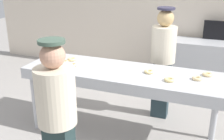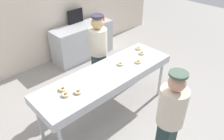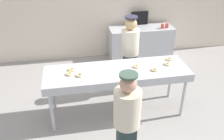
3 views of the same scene
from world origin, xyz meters
name	(u,v)px [view 1 (image 1 of 3)]	position (x,y,z in m)	size (l,w,h in m)	color
ground_plane	(121,133)	(0.00, 0.00, 0.00)	(16.00, 16.00, 0.00)	#9E9993
fryer_conveyor	(121,76)	(0.00, 0.00, 0.85)	(2.53, 0.77, 0.93)	#B7BABF
plain_donut_0	(72,65)	(-0.66, -0.08, 0.95)	(0.12, 0.12, 0.04)	beige
plain_donut_1	(197,78)	(0.93, 0.03, 0.95)	(0.12, 0.12, 0.04)	beige
plain_donut_2	(149,72)	(0.35, 0.04, 0.95)	(0.12, 0.12, 0.04)	#F0D28B
plain_donut_3	(64,62)	(-0.83, -0.01, 0.95)	(0.12, 0.12, 0.04)	#F8D48E
plain_donut_4	(169,80)	(0.63, -0.13, 0.95)	(0.12, 0.12, 0.04)	#E6CB83
plain_donut_5	(72,59)	(-0.78, 0.13, 0.95)	(0.12, 0.12, 0.04)	#F4CC85
plain_donut_6	(207,74)	(1.03, 0.20, 0.95)	(0.12, 0.12, 0.04)	beige
worker_baker	(163,57)	(0.40, 0.68, 0.95)	(0.35, 0.35, 1.65)	#24363C
customer_waiting	(57,118)	(-0.14, -1.31, 0.93)	(0.34, 0.34, 1.63)	#203333
prep_counter	(211,65)	(1.06, 2.10, 0.44)	(1.63, 0.58, 0.88)	#B7BABF
menu_display	(216,30)	(1.06, 2.34, 1.06)	(0.44, 0.04, 0.35)	black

